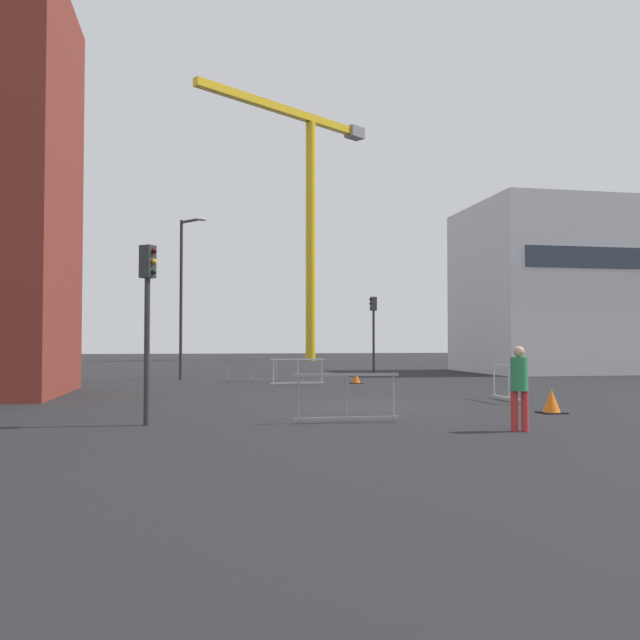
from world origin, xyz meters
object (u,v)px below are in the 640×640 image
at_px(construction_crane, 306,192).
at_px(pedestrian_walking, 519,382).
at_px(traffic_light_verge, 148,304).
at_px(traffic_cone_by_barrier, 551,402).
at_px(traffic_cone_striped, 356,378).
at_px(streetlamp_tall, 184,286).
at_px(traffic_light_island, 373,323).

relative_size(construction_crane, pedestrian_walking, 13.76).
bearing_deg(traffic_light_verge, traffic_cone_by_barrier, 3.53).
distance_m(traffic_light_verge, traffic_cone_striped, 15.11).
distance_m(traffic_cone_striped, traffic_cone_by_barrier, 12.33).
distance_m(streetlamp_tall, traffic_cone_striped, 9.19).
distance_m(traffic_light_verge, traffic_cone_by_barrier, 10.03).
xyz_separation_m(construction_crane, pedestrian_walking, (-3.75, -48.10, -14.71)).
relative_size(traffic_cone_striped, traffic_cone_by_barrier, 0.82).
bearing_deg(traffic_cone_by_barrier, traffic_light_island, 89.49).
bearing_deg(traffic_cone_by_barrier, traffic_cone_striped, 99.37).
relative_size(construction_crane, traffic_cone_striped, 47.19).
xyz_separation_m(streetlamp_tall, traffic_cone_by_barrier, (9.26, -16.01, -4.07)).
height_order(streetlamp_tall, traffic_cone_striped, streetlamp_tall).
height_order(pedestrian_walking, traffic_cone_by_barrier, pedestrian_walking).
height_order(construction_crane, streetlamp_tall, construction_crane).
height_order(construction_crane, traffic_light_island, construction_crane).
relative_size(traffic_light_island, traffic_cone_striped, 8.21).
bearing_deg(construction_crane, traffic_cone_striped, -95.82).
relative_size(streetlamp_tall, traffic_light_island, 1.84).
distance_m(streetlamp_tall, pedestrian_walking, 20.45).
relative_size(traffic_light_verge, traffic_cone_striped, 7.80).
bearing_deg(streetlamp_tall, traffic_light_verge, -91.64).
bearing_deg(traffic_light_island, construction_crane, 87.53).
height_order(traffic_light_verge, pedestrian_walking, traffic_light_verge).
xyz_separation_m(streetlamp_tall, traffic_light_verge, (-0.47, -16.61, -1.76)).
relative_size(construction_crane, traffic_light_verge, 6.05).
height_order(construction_crane, traffic_light_verge, construction_crane).
bearing_deg(pedestrian_walking, streetlamp_tall, 109.91).
bearing_deg(pedestrian_walking, traffic_cone_by_barrier, 51.00).
bearing_deg(traffic_light_verge, construction_crane, 76.37).
bearing_deg(traffic_cone_by_barrier, pedestrian_walking, -129.00).
bearing_deg(streetlamp_tall, traffic_cone_by_barrier, -59.95).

